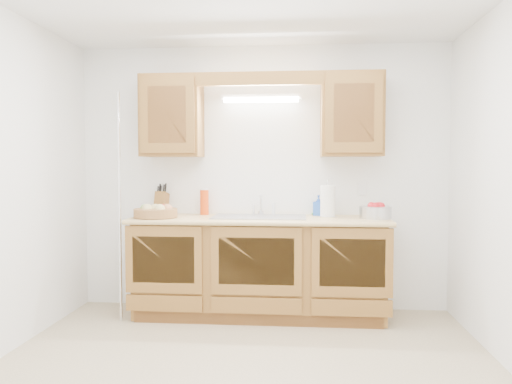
# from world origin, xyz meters

# --- Properties ---
(room) EXTENTS (3.52, 3.50, 2.50)m
(room) POSITION_xyz_m (0.00, 0.00, 1.25)
(room) COLOR #C9B491
(room) RESTS_ON ground
(base_cabinets) EXTENTS (2.20, 0.60, 0.86)m
(base_cabinets) POSITION_xyz_m (0.00, 1.20, 0.44)
(base_cabinets) COLOR brown
(base_cabinets) RESTS_ON ground
(countertop) EXTENTS (2.30, 0.63, 0.04)m
(countertop) POSITION_xyz_m (0.00, 1.19, 0.88)
(countertop) COLOR #E7C379
(countertop) RESTS_ON base_cabinets
(upper_cabinet_left) EXTENTS (0.55, 0.33, 0.75)m
(upper_cabinet_left) POSITION_xyz_m (-0.83, 1.33, 1.83)
(upper_cabinet_left) COLOR brown
(upper_cabinet_left) RESTS_ON room
(upper_cabinet_right) EXTENTS (0.55, 0.33, 0.75)m
(upper_cabinet_right) POSITION_xyz_m (0.83, 1.33, 1.83)
(upper_cabinet_right) COLOR brown
(upper_cabinet_right) RESTS_ON room
(valance) EXTENTS (2.20, 0.05, 0.12)m
(valance) POSITION_xyz_m (0.00, 1.19, 2.14)
(valance) COLOR brown
(valance) RESTS_ON room
(fluorescent_fixture) EXTENTS (0.76, 0.08, 0.08)m
(fluorescent_fixture) POSITION_xyz_m (0.00, 1.42, 2.00)
(fluorescent_fixture) COLOR white
(fluorescent_fixture) RESTS_ON room
(sink) EXTENTS (0.84, 0.46, 0.36)m
(sink) POSITION_xyz_m (0.00, 1.21, 0.83)
(sink) COLOR #9E9EA3
(sink) RESTS_ON countertop
(wire_shelf_pole) EXTENTS (0.03, 0.03, 2.00)m
(wire_shelf_pole) POSITION_xyz_m (-1.20, 0.94, 1.00)
(wire_shelf_pole) COLOR silver
(wire_shelf_pole) RESTS_ON ground
(outlet_plate) EXTENTS (0.08, 0.01, 0.12)m
(outlet_plate) POSITION_xyz_m (0.95, 1.49, 1.15)
(outlet_plate) COLOR white
(outlet_plate) RESTS_ON room
(fruit_basket) EXTENTS (0.49, 0.49, 0.12)m
(fruit_basket) POSITION_xyz_m (-0.93, 1.09, 0.95)
(fruit_basket) COLOR #AA7B44
(fruit_basket) RESTS_ON countertop
(knife_block) EXTENTS (0.12, 0.18, 0.31)m
(knife_block) POSITION_xyz_m (-0.96, 1.42, 1.01)
(knife_block) COLOR brown
(knife_block) RESTS_ON countertop
(orange_canister) EXTENTS (0.10, 0.10, 0.25)m
(orange_canister) POSITION_xyz_m (-0.54, 1.40, 1.02)
(orange_canister) COLOR #ED450D
(orange_canister) RESTS_ON countertop
(soap_bottle) EXTENTS (0.11, 0.11, 0.19)m
(soap_bottle) POSITION_xyz_m (0.54, 1.41, 1.00)
(soap_bottle) COLOR blue
(soap_bottle) RESTS_ON countertop
(sponge) EXTENTS (0.13, 0.10, 0.02)m
(sponge) POSITION_xyz_m (0.54, 1.44, 0.91)
(sponge) COLOR #CC333F
(sponge) RESTS_ON countertop
(paper_towel) EXTENTS (0.16, 0.16, 0.34)m
(paper_towel) POSITION_xyz_m (0.62, 1.27, 1.04)
(paper_towel) COLOR silver
(paper_towel) RESTS_ON countertop
(apple_bowl) EXTENTS (0.31, 0.31, 0.15)m
(apple_bowl) POSITION_xyz_m (1.03, 1.19, 0.96)
(apple_bowl) COLOR silver
(apple_bowl) RESTS_ON countertop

